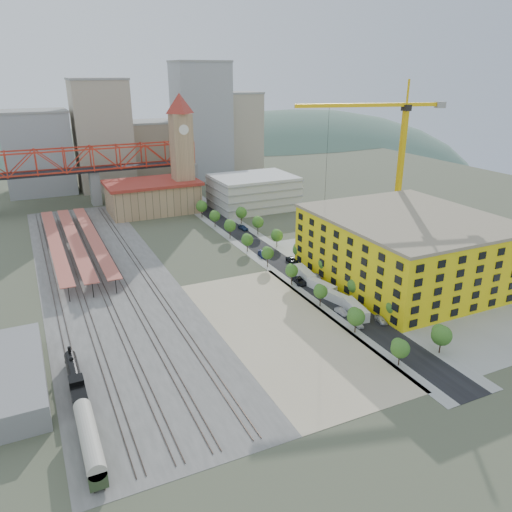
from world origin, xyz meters
name	(u,v)px	position (x,y,z in m)	size (l,w,h in m)	color
ground	(243,278)	(0.00, 0.00, 0.00)	(400.00, 400.00, 0.00)	#474C38
ballast_strip	(105,278)	(-36.00, 17.50, 0.03)	(36.00, 165.00, 0.06)	#605E59
dirt_lot	(282,329)	(-4.00, -31.50, 0.03)	(28.00, 67.00, 0.06)	tan
street_asphalt	(269,254)	(16.00, 15.00, 0.03)	(12.00, 170.00, 0.06)	black
sidewalk_west	(254,256)	(10.50, 15.00, 0.02)	(3.00, 170.00, 0.04)	gray
sidewalk_east	(284,251)	(21.50, 15.00, 0.02)	(3.00, 170.00, 0.04)	gray
construction_pad	(412,277)	(45.00, -20.00, 0.03)	(50.00, 90.00, 0.06)	gray
rail_tracks	(99,278)	(-37.80, 17.50, 0.15)	(26.56, 160.00, 0.18)	#382B23
platform_canopies	(74,240)	(-41.00, 45.00, 3.99)	(16.00, 80.00, 4.12)	#AF5443
station_hall	(153,196)	(-5.00, 82.00, 6.67)	(38.00, 24.00, 13.10)	tan
clock_tower	(181,142)	(8.00, 79.99, 28.70)	(12.00, 12.00, 52.00)	tan
parking_garage	(253,192)	(36.00, 70.00, 7.00)	(34.00, 26.00, 14.00)	silver
truss_bridge	(92,162)	(-25.00, 105.00, 18.86)	(94.00, 9.60, 25.60)	gray
construction_building	(407,248)	(42.00, -20.00, 9.41)	(44.60, 50.60, 18.80)	yellow
street_trees	(283,264)	(16.00, 5.00, 0.00)	(15.40, 124.40, 8.00)	#285B1B
skyline	(145,139)	(7.47, 142.31, 22.81)	(133.00, 46.00, 60.00)	#9EA0A3
distant_hills	(166,246)	(45.28, 260.00, -79.54)	(647.00, 264.00, 227.00)	#4C6B59
locomotive	(75,379)	(-50.00, -34.65, 1.86)	(2.59, 19.97, 4.99)	black
coach	(90,442)	(-50.00, -54.64, 2.78)	(2.87, 16.64, 5.22)	#2F3C21
tower_crane	(393,145)	(59.05, 10.02, 33.25)	(49.24, 14.64, 53.88)	yellow
site_trailer_a	(356,309)	(16.00, -32.60, 1.36)	(2.62, 9.96, 2.72)	silver
site_trailer_b	(340,299)	(16.00, -25.64, 1.21)	(2.33, 8.85, 2.42)	silver
site_trailer_c	(322,286)	(16.00, -17.04, 1.26)	(2.43, 9.24, 2.53)	silver
site_trailer_d	(304,274)	(16.00, -7.76, 1.42)	(2.72, 10.35, 2.83)	silver
car_0	(358,324)	(13.00, -37.78, 0.65)	(1.54, 3.82, 1.30)	silver
car_1	(342,312)	(13.00, -30.97, 0.67)	(1.43, 4.09, 1.35)	gray
car_2	(300,281)	(13.00, -10.22, 0.79)	(2.61, 5.67, 1.57)	black
car_3	(262,254)	(13.00, 13.77, 0.75)	(2.10, 5.18, 1.50)	navy
car_4	(381,320)	(19.00, -38.65, 0.70)	(1.65, 4.11, 1.40)	silver
car_5	(316,277)	(19.00, -9.37, 0.65)	(1.38, 3.94, 1.30)	gray
car_6	(292,260)	(19.00, 4.85, 0.76)	(2.52, 5.47, 1.52)	black
car_7	(243,228)	(19.00, 42.57, 0.76)	(2.13, 5.23, 1.52)	#1A2B4C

